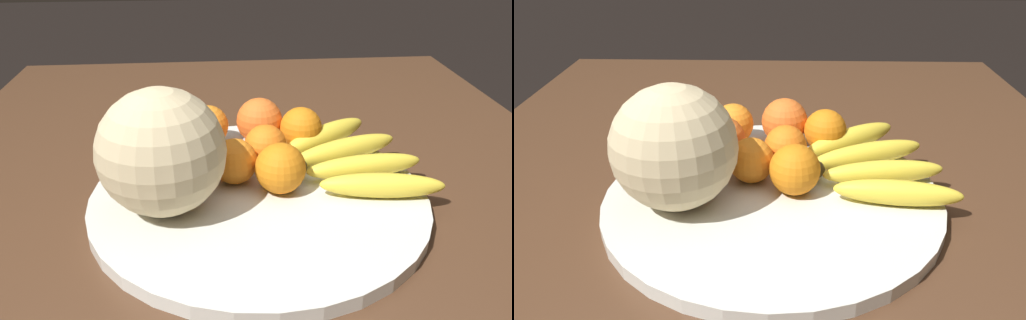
% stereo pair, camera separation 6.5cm
% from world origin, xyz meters
% --- Properties ---
extents(kitchen_table, '(1.38, 1.05, 0.75)m').
position_xyz_m(kitchen_table, '(0.00, 0.00, 0.66)').
color(kitchen_table, '#4C301E').
rests_on(kitchen_table, ground_plane).
extents(fruit_bowl, '(0.46, 0.46, 0.02)m').
position_xyz_m(fruit_bowl, '(0.00, -0.00, 0.76)').
color(fruit_bowl, silver).
rests_on(fruit_bowl, kitchen_table).
extents(melon, '(0.16, 0.16, 0.16)m').
position_xyz_m(melon, '(0.03, -0.12, 0.85)').
color(melon, beige).
rests_on(melon, fruit_bowl).
extents(banana_bunch, '(0.25, 0.21, 0.04)m').
position_xyz_m(banana_bunch, '(-0.06, 0.14, 0.79)').
color(banana_bunch, '#473819').
rests_on(banana_bunch, fruit_bowl).
extents(orange_front_left, '(0.06, 0.06, 0.06)m').
position_xyz_m(orange_front_left, '(-0.08, 0.02, 0.80)').
color(orange_front_left, orange).
rests_on(orange_front_left, fruit_bowl).
extents(orange_front_right, '(0.07, 0.07, 0.07)m').
position_xyz_m(orange_front_right, '(-0.08, -0.08, 0.81)').
color(orange_front_right, orange).
rests_on(orange_front_right, fruit_bowl).
extents(orange_mid_center, '(0.07, 0.07, 0.07)m').
position_xyz_m(orange_mid_center, '(-0.16, -0.07, 0.80)').
color(orange_mid_center, orange).
rests_on(orange_mid_center, fruit_bowl).
extents(orange_back_left, '(0.07, 0.07, 0.07)m').
position_xyz_m(orange_back_left, '(-0.13, 0.08, 0.80)').
color(orange_back_left, orange).
rests_on(orange_back_left, fruit_bowl).
extents(orange_back_right, '(0.07, 0.07, 0.07)m').
position_xyz_m(orange_back_right, '(-0.16, 0.02, 0.81)').
color(orange_back_right, orange).
rests_on(orange_back_right, fruit_bowl).
extents(orange_top_small, '(0.07, 0.07, 0.07)m').
position_xyz_m(orange_top_small, '(0.00, 0.03, 0.80)').
color(orange_top_small, orange).
rests_on(orange_top_small, fruit_bowl).
extents(orange_side_extra, '(0.06, 0.06, 0.06)m').
position_xyz_m(orange_side_extra, '(-0.03, -0.03, 0.80)').
color(orange_side_extra, orange).
rests_on(orange_side_extra, fruit_bowl).
extents(produce_tag, '(0.07, 0.07, 0.00)m').
position_xyz_m(produce_tag, '(-0.12, 0.04, 0.77)').
color(produce_tag, white).
rests_on(produce_tag, fruit_bowl).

